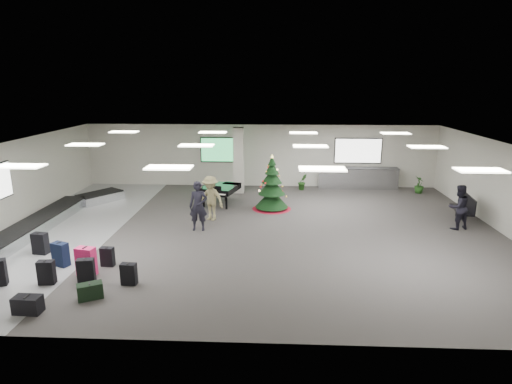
{
  "coord_description": "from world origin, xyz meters",
  "views": [
    {
      "loc": [
        0.79,
        -14.88,
        5.32
      ],
      "look_at": [
        0.06,
        1.0,
        1.21
      ],
      "focal_mm": 30.0,
      "sensor_mm": 36.0,
      "label": 1
    }
  ],
  "objects_px": {
    "pink_suitcase": "(86,261)",
    "bench": "(465,207)",
    "potted_plant_right": "(419,185)",
    "baggage_carousel": "(44,223)",
    "traveler_b": "(211,198)",
    "traveler_bench": "(458,207)",
    "service_counter": "(358,178)",
    "christmas_tree": "(272,190)",
    "traveler_a": "(198,206)",
    "grand_piano": "(220,189)",
    "potted_plant_left": "(302,182)"
  },
  "relations": [
    {
      "from": "pink_suitcase",
      "to": "bench",
      "type": "height_order",
      "value": "bench"
    },
    {
      "from": "bench",
      "to": "potted_plant_right",
      "type": "xyz_separation_m",
      "value": [
        -0.37,
        4.31,
        -0.16
      ]
    },
    {
      "from": "baggage_carousel",
      "to": "traveler_b",
      "type": "xyz_separation_m",
      "value": [
        6.11,
        1.27,
        0.67
      ]
    },
    {
      "from": "traveler_bench",
      "to": "bench",
      "type": "bearing_deg",
      "value": -142.63
    },
    {
      "from": "service_counter",
      "to": "baggage_carousel",
      "type": "bearing_deg",
      "value": -152.33
    },
    {
      "from": "pink_suitcase",
      "to": "traveler_b",
      "type": "relative_size",
      "value": 0.48
    },
    {
      "from": "potted_plant_right",
      "to": "christmas_tree",
      "type": "bearing_deg",
      "value": -157.22
    },
    {
      "from": "traveler_bench",
      "to": "pink_suitcase",
      "type": "bearing_deg",
      "value": 2.05
    },
    {
      "from": "service_counter",
      "to": "pink_suitcase",
      "type": "relative_size",
      "value": 4.82
    },
    {
      "from": "christmas_tree",
      "to": "traveler_b",
      "type": "bearing_deg",
      "value": -145.77
    },
    {
      "from": "service_counter",
      "to": "traveler_a",
      "type": "distance_m",
      "value": 9.69
    },
    {
      "from": "traveler_a",
      "to": "pink_suitcase",
      "type": "bearing_deg",
      "value": -125.23
    },
    {
      "from": "grand_piano",
      "to": "potted_plant_left",
      "type": "bearing_deg",
      "value": 51.97
    },
    {
      "from": "christmas_tree",
      "to": "traveler_b",
      "type": "relative_size",
      "value": 1.35
    },
    {
      "from": "baggage_carousel",
      "to": "service_counter",
      "type": "relative_size",
      "value": 2.4
    },
    {
      "from": "traveler_b",
      "to": "service_counter",
      "type": "bearing_deg",
      "value": 64.18
    },
    {
      "from": "pink_suitcase",
      "to": "christmas_tree",
      "type": "relative_size",
      "value": 0.35
    },
    {
      "from": "potted_plant_right",
      "to": "baggage_carousel",
      "type": "bearing_deg",
      "value": -159.36
    },
    {
      "from": "baggage_carousel",
      "to": "traveler_a",
      "type": "distance_m",
      "value": 5.88
    },
    {
      "from": "traveler_bench",
      "to": "traveler_b",
      "type": "bearing_deg",
      "value": -22.33
    },
    {
      "from": "baggage_carousel",
      "to": "grand_piano",
      "type": "distance_m",
      "value": 7.08
    },
    {
      "from": "potted_plant_left",
      "to": "potted_plant_right",
      "type": "height_order",
      "value": "potted_plant_left"
    },
    {
      "from": "grand_piano",
      "to": "baggage_carousel",
      "type": "bearing_deg",
      "value": -136.09
    },
    {
      "from": "christmas_tree",
      "to": "traveler_b",
      "type": "xyz_separation_m",
      "value": [
        -2.38,
        -1.62,
        0.07
      ]
    },
    {
      "from": "pink_suitcase",
      "to": "potted_plant_right",
      "type": "distance_m",
      "value": 15.76
    },
    {
      "from": "traveler_b",
      "to": "potted_plant_left",
      "type": "bearing_deg",
      "value": 77.34
    },
    {
      "from": "service_counter",
      "to": "grand_piano",
      "type": "bearing_deg",
      "value": -153.55
    },
    {
      "from": "grand_piano",
      "to": "potted_plant_right",
      "type": "bearing_deg",
      "value": 29.64
    },
    {
      "from": "christmas_tree",
      "to": "bench",
      "type": "relative_size",
      "value": 1.44
    },
    {
      "from": "baggage_carousel",
      "to": "grand_piano",
      "type": "height_order",
      "value": "grand_piano"
    },
    {
      "from": "potted_plant_left",
      "to": "potted_plant_right",
      "type": "relative_size",
      "value": 1.01
    },
    {
      "from": "christmas_tree",
      "to": "potted_plant_left",
      "type": "height_order",
      "value": "christmas_tree"
    },
    {
      "from": "baggage_carousel",
      "to": "christmas_tree",
      "type": "distance_m",
      "value": 8.99
    },
    {
      "from": "christmas_tree",
      "to": "potted_plant_right",
      "type": "relative_size",
      "value": 2.88
    },
    {
      "from": "traveler_b",
      "to": "traveler_a",
      "type": "bearing_deg",
      "value": -77.43
    },
    {
      "from": "baggage_carousel",
      "to": "pink_suitcase",
      "type": "distance_m",
      "value": 5.1
    },
    {
      "from": "pink_suitcase",
      "to": "bench",
      "type": "relative_size",
      "value": 0.51
    },
    {
      "from": "christmas_tree",
      "to": "grand_piano",
      "type": "distance_m",
      "value": 2.37
    },
    {
      "from": "pink_suitcase",
      "to": "potted_plant_left",
      "type": "height_order",
      "value": "pink_suitcase"
    },
    {
      "from": "traveler_a",
      "to": "traveler_b",
      "type": "bearing_deg",
      "value": 74.92
    },
    {
      "from": "service_counter",
      "to": "potted_plant_right",
      "type": "relative_size",
      "value": 4.89
    },
    {
      "from": "pink_suitcase",
      "to": "traveler_b",
      "type": "height_order",
      "value": "traveler_b"
    },
    {
      "from": "baggage_carousel",
      "to": "service_counter",
      "type": "bearing_deg",
      "value": 27.67
    },
    {
      "from": "bench",
      "to": "potted_plant_left",
      "type": "bearing_deg",
      "value": 150.22
    },
    {
      "from": "baggage_carousel",
      "to": "traveler_a",
      "type": "xyz_separation_m",
      "value": [
        5.84,
        0.05,
        0.7
      ]
    },
    {
      "from": "traveler_bench",
      "to": "potted_plant_left",
      "type": "height_order",
      "value": "traveler_bench"
    },
    {
      "from": "grand_piano",
      "to": "traveler_a",
      "type": "xyz_separation_m",
      "value": [
        -0.35,
        -3.37,
        0.2
      ]
    },
    {
      "from": "christmas_tree",
      "to": "traveler_a",
      "type": "relative_size",
      "value": 1.3
    },
    {
      "from": "pink_suitcase",
      "to": "traveler_bench",
      "type": "xyz_separation_m",
      "value": [
        12.06,
        4.47,
        0.43
      ]
    },
    {
      "from": "pink_suitcase",
      "to": "christmas_tree",
      "type": "bearing_deg",
      "value": 63.5
    }
  ]
}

